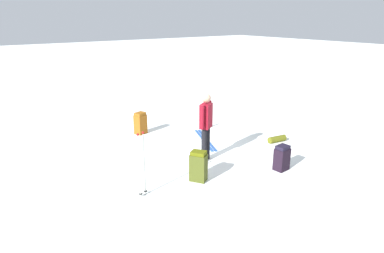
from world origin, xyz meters
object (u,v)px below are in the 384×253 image
(backpack_small_spare, at_px, (140,123))
(ski_poles_planted_near, at_px, (142,161))
(skier_standing, at_px, (206,124))
(sleeping_mat_rolled, at_px, (277,139))
(backpack_bright, at_px, (282,158))
(backpack_large_dark, at_px, (198,166))
(thermos_bottle, at_px, (211,123))
(ski_pair_near, at_px, (205,140))

(backpack_small_spare, height_order, ski_poles_planted_near, ski_poles_planted_near)
(skier_standing, height_order, sleeping_mat_rolled, skier_standing)
(backpack_bright, xyz_separation_m, ski_poles_planted_near, (3.20, -0.83, 0.45))
(backpack_small_spare, height_order, sleeping_mat_rolled, backpack_small_spare)
(skier_standing, relative_size, backpack_large_dark, 2.48)
(backpack_bright, height_order, backpack_small_spare, backpack_small_spare)
(backpack_bright, height_order, sleeping_mat_rolled, backpack_bright)
(skier_standing, relative_size, backpack_small_spare, 2.55)
(thermos_bottle, bearing_deg, ski_poles_planted_near, 34.15)
(ski_pair_near, distance_m, backpack_small_spare, 2.06)
(ski_pair_near, distance_m, backpack_bright, 2.64)
(backpack_small_spare, relative_size, sleeping_mat_rolled, 1.21)
(ski_pair_near, xyz_separation_m, ski_poles_planted_near, (2.98, 1.78, 0.73))
(skier_standing, relative_size, thermos_bottle, 6.54)
(backpack_large_dark, relative_size, backpack_small_spare, 1.03)
(sleeping_mat_rolled, bearing_deg, backpack_large_dark, 10.14)
(ski_poles_planted_near, relative_size, thermos_bottle, 5.17)
(skier_standing, bearing_deg, sleeping_mat_rolled, 175.25)
(skier_standing, height_order, backpack_bright, skier_standing)
(skier_standing, height_order, thermos_bottle, skier_standing)
(ski_poles_planted_near, bearing_deg, ski_pair_near, -149.12)
(backpack_small_spare, relative_size, ski_poles_planted_near, 0.50)
(skier_standing, relative_size, sleeping_mat_rolled, 3.09)
(ski_pair_near, bearing_deg, skier_standing, 52.23)
(backpack_large_dark, xyz_separation_m, ski_poles_planted_near, (1.30, -0.12, 0.41))
(backpack_bright, relative_size, thermos_bottle, 2.32)
(skier_standing, xyz_separation_m, backpack_bright, (-1.08, 1.49, -0.66))
(ski_pair_near, xyz_separation_m, backpack_bright, (-0.21, 2.62, 0.28))
(thermos_bottle, bearing_deg, ski_pair_near, 42.92)
(ski_poles_planted_near, distance_m, sleeping_mat_rolled, 4.63)
(backpack_small_spare, distance_m, ski_poles_planted_near, 3.86)
(backpack_large_dark, relative_size, thermos_bottle, 2.63)
(backpack_bright, bearing_deg, backpack_small_spare, -71.17)
(skier_standing, distance_m, backpack_large_dark, 1.29)
(backpack_large_dark, distance_m, ski_poles_planted_near, 1.37)
(skier_standing, bearing_deg, ski_poles_planted_near, 17.36)
(ski_pair_near, relative_size, backpack_large_dark, 2.54)
(skier_standing, relative_size, ski_pair_near, 0.98)
(backpack_small_spare, relative_size, thermos_bottle, 2.57)
(thermos_bottle, bearing_deg, backpack_large_dark, 46.64)
(ski_poles_planted_near, relative_size, sleeping_mat_rolled, 2.44)
(ski_pair_near, height_order, sleeping_mat_rolled, sleeping_mat_rolled)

